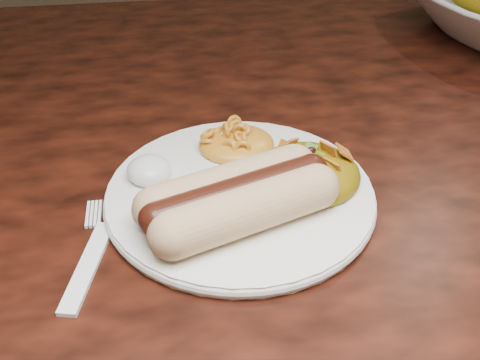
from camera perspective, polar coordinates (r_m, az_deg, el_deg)
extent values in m
cube|color=#4B190D|center=(0.62, 2.76, 3.32)|extent=(1.60, 0.90, 0.04)
cylinder|color=white|center=(0.51, 0.00, -1.48)|extent=(0.25, 0.25, 0.01)
cylinder|color=#D5B778|center=(0.45, 0.11, -3.04)|extent=(0.14, 0.08, 0.04)
cylinder|color=#D5B778|center=(0.47, -0.45, -0.62)|extent=(0.14, 0.08, 0.04)
cylinder|color=#491911|center=(0.46, -0.18, -1.40)|extent=(0.14, 0.08, 0.03)
ellipsoid|color=gold|center=(0.55, -0.36, 4.57)|extent=(0.08, 0.08, 0.03)
ellipsoid|color=white|center=(0.52, -9.27, 1.38)|extent=(0.05, 0.05, 0.02)
ellipsoid|color=#C34F00|center=(0.51, 6.82, 1.15)|extent=(0.10, 0.09, 0.04)
cube|color=white|center=(0.46, -15.19, -8.41)|extent=(0.06, 0.16, 0.00)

